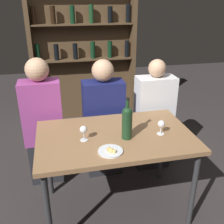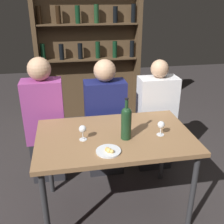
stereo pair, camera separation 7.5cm
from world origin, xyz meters
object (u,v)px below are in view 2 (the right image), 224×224
Objects in this scene: wine_glass_1 at (161,125)px; food_plate_0 at (109,151)px; wine_glass_0 at (83,130)px; wine_bottle at (126,122)px; seated_person_center at (105,122)px; seated_person_right at (156,120)px; seated_person_left at (45,125)px.

wine_glass_1 is 0.66× the size of food_plate_0.
wine_glass_0 is 0.28m from food_plate_0.
seated_person_center is (-0.06, 0.66, -0.32)m from wine_bottle.
seated_person_right is at bearing 51.80° from food_plate_0.
seated_person_center is (-0.35, 0.65, -0.26)m from wine_glass_1.
seated_person_center is 1.02× the size of seated_person_right.
seated_person_center reaches higher than wine_glass_0.
food_plate_0 is 0.15× the size of seated_person_center.
seated_person_right is at bearing -0.00° from seated_person_left.
seated_person_right is at bearing -0.00° from seated_person_center.
wine_bottle is 0.26× the size of seated_person_left.
seated_person_left reaches higher than wine_glass_0.
seated_person_left is at bearing 145.44° from wine_glass_1.
seated_person_right is (0.55, -0.00, -0.02)m from seated_person_center.
wine_glass_1 is at bearing -62.02° from seated_person_center.
wine_bottle is at bearing -6.36° from wine_glass_0.
wine_glass_0 is 0.62m from wine_glass_1.
seated_person_left is (-0.95, 0.65, -0.23)m from wine_glass_1.
wine_glass_1 is 0.09× the size of seated_person_left.
food_plate_0 is 1.08m from seated_person_right.
seated_person_left is (-0.50, 0.83, -0.16)m from food_plate_0.
wine_glass_1 is 0.49m from food_plate_0.
wine_bottle is at bearing -84.66° from seated_person_center.
seated_person_left reaches higher than seated_person_right.
wine_glass_0 is 0.68× the size of food_plate_0.
wine_bottle is 1.86× the size of food_plate_0.
food_plate_0 is at bearing -97.25° from seated_person_center.
wine_glass_0 is at bearing 127.94° from food_plate_0.
seated_person_right is (1.15, -0.00, -0.05)m from seated_person_left.
seated_person_left is at bearing 118.07° from wine_glass_0.
wine_bottle is 0.98m from seated_person_left.
wine_glass_1 is 1.18m from seated_person_left.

